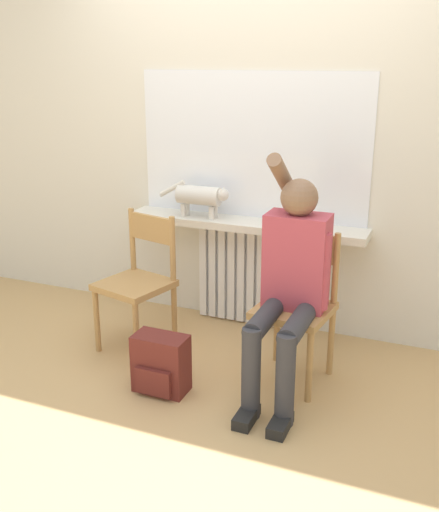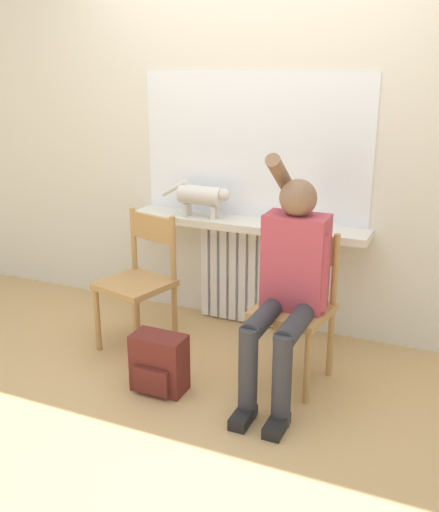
% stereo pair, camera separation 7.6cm
% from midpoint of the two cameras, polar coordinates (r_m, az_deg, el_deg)
% --- Properties ---
extents(ground_plane, '(12.00, 12.00, 0.00)m').
position_cam_midpoint_polar(ground_plane, '(3.33, -3.96, -13.83)').
color(ground_plane, tan).
extents(wall_with_window, '(7.00, 0.06, 2.70)m').
position_cam_midpoint_polar(wall_with_window, '(3.97, 4.05, 12.20)').
color(wall_with_window, silver).
rests_on(wall_with_window, ground_plane).
extents(radiator, '(0.71, 0.08, 0.71)m').
position_cam_midpoint_polar(radiator, '(4.13, 3.37, -1.80)').
color(radiator, white).
rests_on(radiator, ground_plane).
extents(windowsill, '(1.62, 0.25, 0.05)m').
position_cam_midpoint_polar(windowsill, '(3.94, 3.07, 3.01)').
color(windowsill, silver).
rests_on(windowsill, radiator).
extents(window_glass, '(1.55, 0.01, 0.94)m').
position_cam_midpoint_polar(window_glass, '(3.95, 3.83, 10.38)').
color(window_glass, white).
rests_on(window_glass, windowsill).
extents(chair_left, '(0.48, 0.48, 0.86)m').
position_cam_midpoint_polar(chair_left, '(3.77, -7.09, -2.26)').
color(chair_left, '#B2844C').
rests_on(chair_left, ground_plane).
extents(chair_right, '(0.44, 0.44, 0.86)m').
position_cam_midpoint_polar(chair_right, '(3.40, 7.88, -4.70)').
color(chair_right, '#B2844C').
rests_on(chair_right, ground_plane).
extents(person, '(0.36, 1.01, 1.31)m').
position_cam_midpoint_polar(person, '(3.21, 7.32, -2.18)').
color(person, '#333338').
rests_on(person, ground_plane).
extents(cat, '(0.50, 0.12, 0.25)m').
position_cam_midpoint_polar(cat, '(3.99, -1.14, 5.73)').
color(cat, silver).
rests_on(cat, windowsill).
extents(backpack, '(0.30, 0.20, 0.33)m').
position_cam_midpoint_polar(backpack, '(3.38, -5.14, -10.18)').
color(backpack, maroon).
rests_on(backpack, ground_plane).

